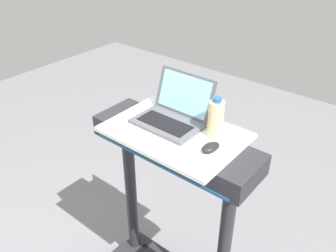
{
  "coord_description": "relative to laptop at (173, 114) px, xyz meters",
  "views": [
    {
      "loc": [
        0.9,
        -0.46,
        2.14
      ],
      "look_at": [
        0.0,
        0.65,
        1.27
      ],
      "focal_mm": 38.04,
      "sensor_mm": 36.0,
      "label": 1
    }
  ],
  "objects": [
    {
      "name": "laptop",
      "position": [
        0.0,
        0.0,
        0.0
      ],
      "size": [
        0.34,
        0.29,
        0.22
      ],
      "rotation": [
        0.0,
        0.0,
        -0.02
      ],
      "color": "#515459",
      "rests_on": "desk_board"
    },
    {
      "name": "water_bottle",
      "position": [
        0.24,
        0.03,
        0.05
      ],
      "size": [
        0.07,
        0.07,
        0.2
      ],
      "color": "beige",
      "rests_on": "desk_board"
    },
    {
      "name": "computer_mouse",
      "position": [
        0.29,
        -0.09,
        -0.03
      ],
      "size": [
        0.08,
        0.11,
        0.03
      ],
      "primitive_type": "ellipsoid",
      "rotation": [
        0.0,
        0.0,
        -0.17
      ],
      "color": "black",
      "rests_on": "desk_board"
    },
    {
      "name": "desk_board",
      "position": [
        0.06,
        -0.06,
        -0.06
      ],
      "size": [
        0.66,
        0.46,
        0.02
      ],
      "primitive_type": "cube",
      "color": "white",
      "rests_on": "treadmill_base"
    }
  ]
}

